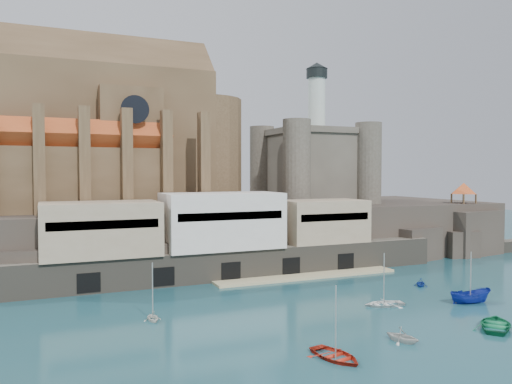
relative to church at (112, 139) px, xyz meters
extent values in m
plane|color=#18444F|center=(24.13, -41.85, -22.13)|extent=(300.00, 300.00, 0.00)
cube|color=#29231F|center=(24.13, -1.85, -17.13)|extent=(100.00, 34.00, 10.00)
cube|color=#29231F|center=(-13.87, -18.35, -19.13)|extent=(9.00, 5.00, 6.00)
cube|color=#29231F|center=(2.13, -18.35, -19.13)|extent=(9.00, 5.00, 6.00)
cube|color=#29231F|center=(19.13, -18.35, -19.13)|extent=(9.00, 5.00, 6.00)
cube|color=#29231F|center=(36.13, -18.35, -19.13)|extent=(9.00, 5.00, 6.00)
cube|color=#29231F|center=(52.13, -18.35, -19.13)|extent=(9.00, 5.00, 6.00)
cube|color=#605A4D|center=(16.13, -19.35, -19.88)|extent=(70.00, 6.00, 4.50)
cube|color=tan|center=(26.13, -23.85, -21.98)|extent=(30.00, 4.00, 0.40)
cube|color=black|center=(-5.87, -22.25, -20.53)|extent=(3.00, 0.40, 2.60)
cube|color=black|center=(4.13, -22.25, -20.53)|extent=(3.00, 0.40, 2.60)
cube|color=black|center=(14.13, -22.25, -20.53)|extent=(3.00, 0.40, 2.60)
cube|color=black|center=(24.13, -22.25, -20.53)|extent=(3.00, 0.40, 2.60)
cube|color=black|center=(34.13, -22.25, -20.53)|extent=(3.00, 0.40, 2.60)
cube|color=tan|center=(-3.87, -18.35, -13.88)|extent=(16.00, 9.00, 7.50)
cube|color=silver|center=(14.13, -18.35, -13.38)|extent=(18.00, 9.00, 8.50)
cube|color=tan|center=(32.13, -18.35, -14.13)|extent=(14.00, 8.00, 7.00)
cube|color=brown|center=(-1.87, 0.15, -0.13)|extent=(38.00, 14.00, 24.00)
cube|color=brown|center=(-1.87, 0.15, 11.87)|extent=(38.00, 13.01, 13.01)
cylinder|color=brown|center=(17.13, 0.15, -2.13)|extent=(14.00, 14.00, 20.00)
cube|color=brown|center=(2.13, 0.15, -2.13)|extent=(10.00, 20.00, 20.00)
cube|color=brown|center=(-5.87, -9.35, -7.13)|extent=(28.00, 5.00, 10.00)
cube|color=brown|center=(-5.87, 9.65, -7.13)|extent=(28.00, 5.00, 10.00)
cube|color=#BC4A20|center=(-5.87, -9.35, -0.53)|extent=(28.00, 5.66, 5.66)
cube|color=#BC4A20|center=(-5.87, 9.65, -0.53)|extent=(28.00, 5.66, 5.66)
cylinder|color=black|center=(2.13, -11.90, 3.87)|extent=(4.40, 0.30, 4.40)
cube|color=brown|center=(-11.67, -12.35, -4.13)|extent=(1.60, 2.20, 16.00)
cube|color=brown|center=(-5.47, -12.35, -4.13)|extent=(1.60, 2.20, 16.00)
cube|color=brown|center=(0.73, -12.35, -4.13)|extent=(1.60, 2.20, 16.00)
cube|color=brown|center=(6.93, -12.35, -4.13)|extent=(1.60, 2.20, 16.00)
cube|color=brown|center=(13.13, -12.35, -4.13)|extent=(1.60, 2.20, 16.00)
cube|color=#4A443A|center=(40.13, -0.85, -5.13)|extent=(16.00, 16.00, 14.00)
cube|color=#4A443A|center=(40.13, -0.85, 2.27)|extent=(17.00, 17.00, 1.20)
cylinder|color=#4A443A|center=(32.13, -8.85, -4.13)|extent=(5.20, 5.20, 16.00)
cylinder|color=#4A443A|center=(48.13, -8.85, -4.13)|extent=(5.20, 5.20, 16.00)
cylinder|color=#4A443A|center=(32.13, 7.15, -4.13)|extent=(5.20, 5.20, 16.00)
cylinder|color=#4A443A|center=(48.13, 7.15, -4.13)|extent=(5.20, 5.20, 16.00)
cylinder|color=silver|center=(42.13, 1.15, 7.87)|extent=(3.60, 3.60, 12.00)
cylinder|color=black|center=(42.13, 1.15, 14.87)|extent=(4.40, 4.40, 2.00)
cone|color=black|center=(42.13, 1.15, 16.47)|extent=(4.60, 4.60, 1.40)
cube|color=#29231F|center=(66.13, -15.85, -17.78)|extent=(12.00, 10.00, 8.70)
cube|color=#29231F|center=(62.13, -18.85, -19.63)|extent=(6.00, 5.00, 5.00)
cube|color=#29231F|center=(71.13, -13.85, -19.13)|extent=(5.00, 4.00, 6.00)
cube|color=brown|center=(66.13, -15.85, -13.28)|extent=(4.20, 4.20, 0.30)
cylinder|color=brown|center=(64.53, -17.45, -11.83)|extent=(0.36, 0.36, 3.20)
cylinder|color=brown|center=(67.73, -17.45, -11.83)|extent=(0.36, 0.36, 3.20)
cylinder|color=brown|center=(64.53, -14.25, -11.83)|extent=(0.36, 0.36, 3.20)
cylinder|color=brown|center=(67.73, -14.25, -11.83)|extent=(0.36, 0.36, 3.20)
pyramid|color=#BC4A20|center=(66.13, -15.85, -9.13)|extent=(6.40, 6.40, 2.20)
imported|color=red|center=(11.93, -54.53, -22.13)|extent=(3.99, 1.87, 5.38)
imported|color=silver|center=(20.11, -53.35, -22.13)|extent=(3.36, 2.74, 3.36)
imported|color=navy|center=(37.20, -45.32, -22.13)|extent=(2.47, 2.42, 5.50)
imported|color=#147446|center=(31.97, -53.70, -22.13)|extent=(3.93, 4.31, 6.34)
imported|color=white|center=(-0.43, -37.22, -22.13)|extent=(2.42, 1.53, 2.74)
imported|color=white|center=(26.61, -42.06, -22.13)|extent=(1.63, 3.75, 5.09)
imported|color=navy|center=(38.04, -35.55, -22.13)|extent=(2.69, 2.70, 2.74)
camera|label=1|loc=(-11.18, -91.04, -5.97)|focal=35.00mm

